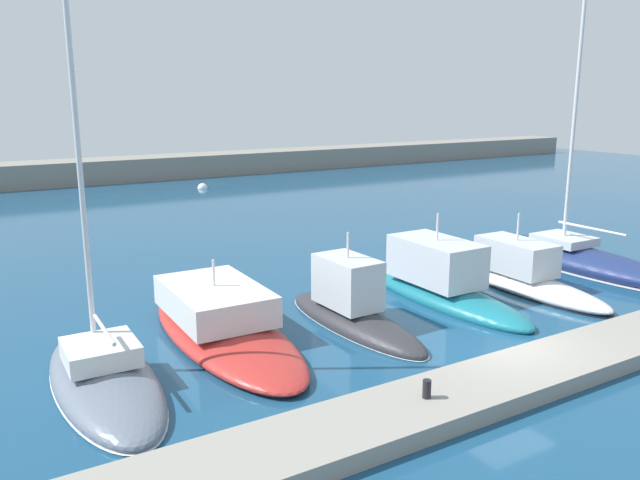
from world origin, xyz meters
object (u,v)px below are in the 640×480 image
Objects in this scene: motorboat_teal_fourth at (440,282)px; motorboat_charcoal_third at (352,311)px; dock_bollard at (427,389)px; mooring_buoy_white at (203,188)px; sailboat_navy_sixth at (572,255)px; motorboat_red_second at (221,322)px; motorboat_white_fifth at (520,275)px; sailboat_slate_nearest at (104,378)px.

motorboat_charcoal_third is at bearing 97.31° from motorboat_teal_fourth.
dock_bollard is at bearing 160.56° from motorboat_charcoal_third.
sailboat_navy_sixth is at bearing -80.07° from mooring_buoy_white.
mooring_buoy_white is at bearing -14.23° from motorboat_charcoal_third.
motorboat_red_second is 11.76× the size of mooring_buoy_white.
mooring_buoy_white is (-5.28, 30.19, -0.47)m from sailboat_navy_sixth.
motorboat_teal_fourth is at bearing 94.69° from sailboat_navy_sixth.
dock_bollard is (-9.69, -5.85, 0.16)m from motorboat_white_fifth.
sailboat_slate_nearest is 7.91m from motorboat_charcoal_third.
mooring_buoy_white is at bearing -5.21° from motorboat_teal_fourth.
sailboat_navy_sixth reaches higher than motorboat_red_second.
sailboat_slate_nearest is 4.23m from motorboat_red_second.
motorboat_red_second is at bearing 85.35° from motorboat_white_fifth.
motorboat_teal_fourth is 10.12× the size of mooring_buoy_white.
dock_bollard is at bearing -103.37° from mooring_buoy_white.
motorboat_red_second is 8.29m from motorboat_teal_fourth.
motorboat_red_second is 0.42× the size of sailboat_navy_sixth.
sailboat_navy_sixth reaches higher than motorboat_teal_fourth.
motorboat_charcoal_third reaches higher than dock_bollard.
motorboat_red_second is at bearing -110.07° from mooring_buoy_white.
sailboat_slate_nearest is 34.97m from mooring_buoy_white.
motorboat_charcoal_third is 12.29m from sailboat_navy_sixth.
motorboat_charcoal_third is 8.62× the size of mooring_buoy_white.
mooring_buoy_white is (14.85, 31.66, -0.22)m from sailboat_slate_nearest.
motorboat_charcoal_third is 6.13m from dock_bollard.
motorboat_white_fifth is (3.57, -0.55, -0.12)m from motorboat_teal_fourth.
dock_bollard is at bearing -130.69° from sailboat_slate_nearest.
sailboat_slate_nearest is at bearing -115.13° from mooring_buoy_white.
sailboat_navy_sixth is 27.71× the size of mooring_buoy_white.
mooring_buoy_white is 1.81× the size of dock_bollard.
motorboat_white_fifth is at bearing -91.59° from motorboat_charcoal_third.
motorboat_white_fifth is 17.91× the size of dock_bollard.
sailboat_navy_sixth reaches higher than sailboat_slate_nearest.
sailboat_slate_nearest is 25.69× the size of dock_bollard.
motorboat_charcoal_third is 0.87× the size of motorboat_white_fifth.
motorboat_teal_fourth is 1.02× the size of motorboat_white_fifth.
motorboat_red_second is 11.90m from motorboat_white_fifth.
mooring_buoy_white is 38.15m from dock_bollard.
motorboat_charcoal_third reaches higher than mooring_buoy_white.
motorboat_white_fifth is 9.90× the size of mooring_buoy_white.
sailboat_slate_nearest is 8.14m from dock_bollard.
motorboat_white_fifth is at bearing -94.71° from motorboat_red_second.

